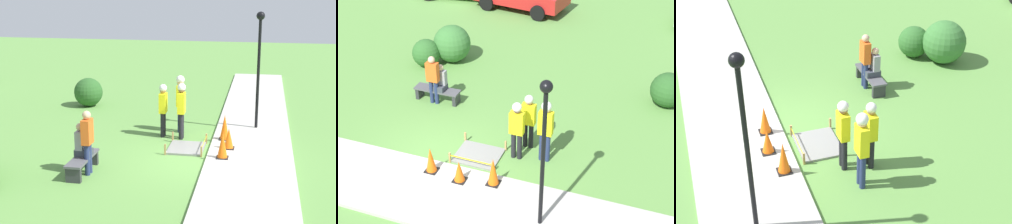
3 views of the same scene
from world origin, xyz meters
TOP-DOWN VIEW (x-y plane):
  - ground_plane at (0.00, 0.00)m, footprint 60.00×60.00m
  - sidewalk at (0.00, -1.22)m, footprint 28.00×2.45m
  - wet_concrete_patch at (0.98, 0.71)m, footprint 1.33×1.12m
  - traffic_cone_near_patch at (0.08, -0.45)m, footprint 0.34×0.34m
  - traffic_cone_far_patch at (0.98, -0.56)m, footprint 0.34×0.34m
  - traffic_cone_sidewalk_edge at (1.87, -0.37)m, footprint 0.34×0.34m
  - park_bench at (-1.52, 3.12)m, footprint 1.57×0.44m
  - person_seated_on_bench at (-1.39, 3.17)m, footprint 0.36×0.44m
  - worker_supervisor at (2.02, 1.04)m, footprint 0.40×0.26m
  - worker_assistant at (2.16, 1.67)m, footprint 0.40×0.25m
  - worker_trainee at (2.80, 1.21)m, footprint 0.40×0.28m
  - bystander_in_orange_shirt at (-1.55, 2.95)m, footprint 0.40×0.23m
  - lamppost_near at (3.45, -1.32)m, footprint 0.28×0.28m
  - shrub_rounded_near at (-2.34, 6.04)m, footprint 1.43×1.43m
  - shrub_rounded_mid at (5.75, 5.48)m, footprint 1.16×1.16m
  - shrub_rounded_far at (-3.08, 5.30)m, footprint 1.06×1.06m

SIDE VIEW (x-z plane):
  - ground_plane at x=0.00m, z-range 0.00..0.00m
  - wet_concrete_patch at x=0.98m, z-range -0.13..0.20m
  - sidewalk at x=0.00m, z-range 0.00..0.10m
  - park_bench at x=-1.52m, z-range 0.09..0.53m
  - traffic_cone_far_patch at x=0.98m, z-range 0.10..0.72m
  - traffic_cone_near_patch at x=0.08m, z-range 0.10..0.85m
  - traffic_cone_sidewalk_edge at x=1.87m, z-range 0.10..0.90m
  - shrub_rounded_far at x=-3.08m, z-range 0.00..1.06m
  - shrub_rounded_mid at x=5.75m, z-range 0.00..1.16m
  - shrub_rounded_near at x=-2.34m, z-range 0.00..1.43m
  - person_seated_on_bench at x=-1.39m, z-range 0.35..1.24m
  - bystander_in_orange_shirt at x=-1.55m, z-range 0.12..1.84m
  - worker_assistant at x=2.16m, z-range 0.16..1.91m
  - worker_supervisor at x=2.02m, z-range 0.18..2.01m
  - worker_trainee at x=2.80m, z-range 0.21..2.15m
  - lamppost_near at x=3.45m, z-range 0.70..4.61m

